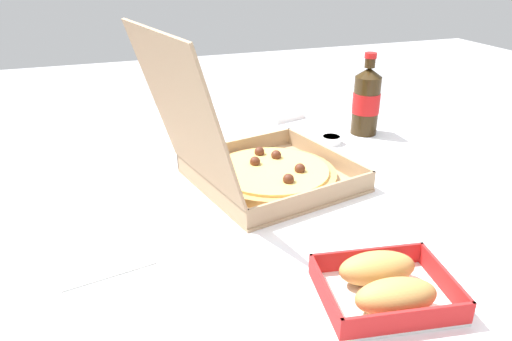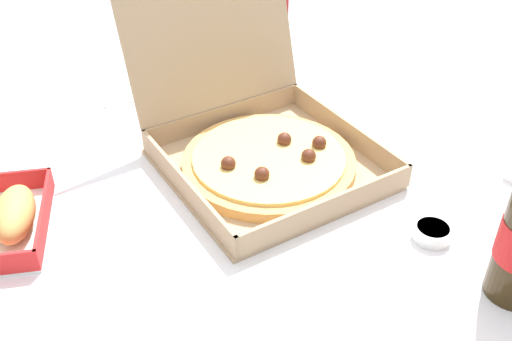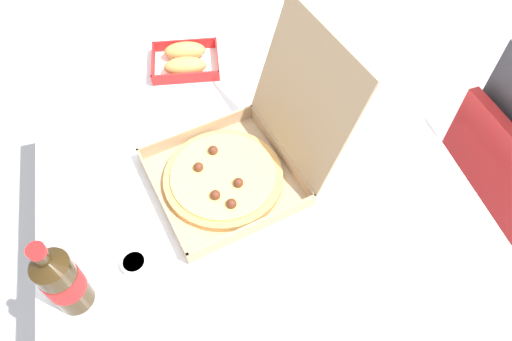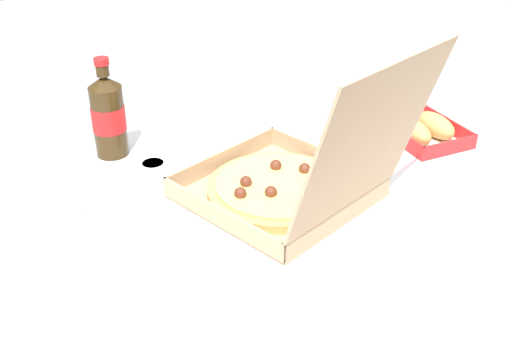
% 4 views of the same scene
% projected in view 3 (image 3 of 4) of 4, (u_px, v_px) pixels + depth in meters
% --- Properties ---
extents(ground_plane, '(10.00, 10.00, 0.00)m').
position_uv_depth(ground_plane, '(252.00, 290.00, 1.72)').
color(ground_plane, '#B2B2B7').
extents(dining_table, '(1.30, 1.00, 0.74)m').
position_uv_depth(dining_table, '(250.00, 192.00, 1.17)').
color(dining_table, white).
rests_on(dining_table, ground_plane).
extents(chair, '(0.43, 0.43, 0.83)m').
position_uv_depth(chair, '(499.00, 204.00, 1.38)').
color(chair, red).
rests_on(chair, ground_plane).
extents(pizza_box_open, '(0.39, 0.47, 0.35)m').
position_uv_depth(pizza_box_open, '(237.00, 165.00, 1.07)').
color(pizza_box_open, tan).
rests_on(pizza_box_open, dining_table).
extents(bread_side_box, '(0.18, 0.21, 0.06)m').
position_uv_depth(bread_side_box, '(185.00, 60.00, 1.32)').
color(bread_side_box, white).
rests_on(bread_side_box, dining_table).
extents(cola_bottle, '(0.07, 0.07, 0.22)m').
position_uv_depth(cola_bottle, '(62.00, 280.00, 0.86)').
color(cola_bottle, '#33230F').
rests_on(cola_bottle, dining_table).
extents(paper_menu, '(0.23, 0.18, 0.00)m').
position_uv_depth(paper_menu, '(351.00, 110.00, 1.24)').
color(paper_menu, white).
rests_on(paper_menu, dining_table).
extents(dipping_sauce_cup, '(0.06, 0.06, 0.02)m').
position_uv_depth(dipping_sauce_cup, '(134.00, 263.00, 0.97)').
color(dipping_sauce_cup, white).
rests_on(dipping_sauce_cup, dining_table).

